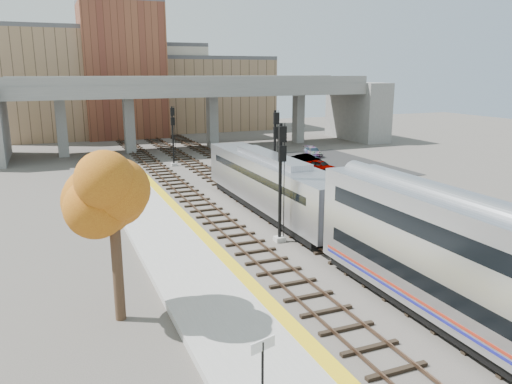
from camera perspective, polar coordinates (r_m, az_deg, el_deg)
name	(u,v)px	position (r m, az deg, el deg)	size (l,w,h in m)	color
ground	(356,279)	(25.77, 11.34, -9.74)	(160.00, 160.00, 0.00)	#47423D
platform	(218,301)	(22.73, -4.38, -12.31)	(4.50, 60.00, 0.35)	#9E9E99
yellow_strip	(257,290)	(23.25, 0.15, -11.15)	(0.70, 60.00, 0.01)	yellow
tracks	(270,212)	(36.49, 1.64, -2.32)	(10.70, 95.00, 0.25)	black
overpass	(197,105)	(67.19, -6.76, 9.88)	(54.00, 12.00, 9.50)	slate
buildings_far	(139,85)	(87.32, -13.18, 11.83)	(43.00, 21.00, 20.60)	#907153
parking_lot	(320,165)	(55.79, 7.35, 3.11)	(14.00, 18.00, 0.04)	black
locomotive	(271,183)	(36.01, 1.73, 1.08)	(3.02, 19.05, 4.10)	#A8AAB2
signal_mast_near	(281,184)	(29.55, 2.83, 0.90)	(0.60, 0.64, 7.20)	#9E9E99
signal_mast_mid	(275,156)	(39.85, 2.19, 4.17)	(0.60, 0.64, 7.14)	#9E9E99
signal_mast_far	(173,138)	(55.00, -9.46, 6.12)	(0.60, 0.64, 6.46)	#9E9E99
station_sign	(263,360)	(15.22, 0.76, -18.63)	(0.88, 0.30, 2.27)	black
tree	(112,194)	(20.43, -16.10, -0.20)	(3.60, 3.60, 7.29)	#382619
car_a	(320,166)	(51.88, 7.38, 2.99)	(1.38, 3.43, 1.17)	#99999E
car_b	(307,160)	(55.30, 5.81, 3.69)	(1.24, 3.55, 1.17)	#99999E
car_c	(313,152)	(61.24, 6.54, 4.60)	(1.52, 3.75, 1.09)	#99999E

